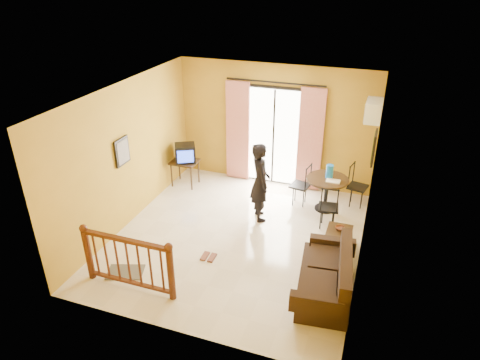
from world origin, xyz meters
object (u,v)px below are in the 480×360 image
(coffee_table, at_px, (338,240))
(sofa, at_px, (328,278))
(standing_person, at_px, (260,182))
(dining_table, at_px, (327,185))
(television, at_px, (185,153))

(coffee_table, height_order, sofa, sofa)
(coffee_table, height_order, standing_person, standing_person)
(standing_person, bearing_deg, coffee_table, -140.39)
(coffee_table, bearing_deg, dining_table, 107.51)
(dining_table, height_order, coffee_table, dining_table)
(dining_table, distance_m, coffee_table, 1.54)
(television, xyz_separation_m, dining_table, (3.27, -0.05, -0.23))
(coffee_table, bearing_deg, standing_person, 158.86)
(television, bearing_deg, sofa, -63.33)
(dining_table, height_order, sofa, sofa)
(television, height_order, sofa, television)
(dining_table, bearing_deg, sofa, -80.12)
(coffee_table, relative_size, standing_person, 0.49)
(television, relative_size, coffee_table, 0.73)
(television, height_order, dining_table, television)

